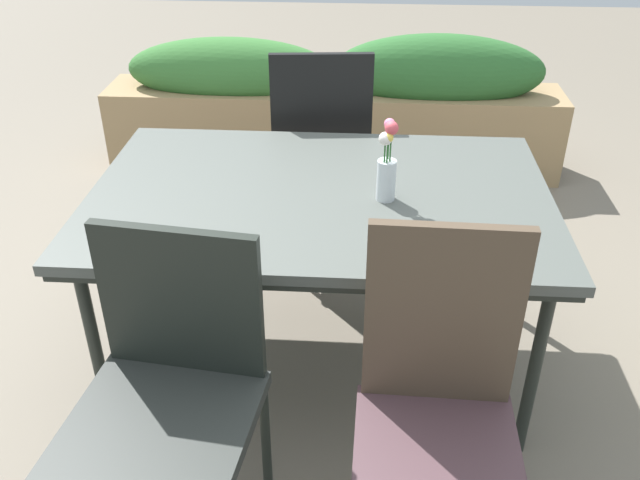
% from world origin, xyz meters
% --- Properties ---
extents(ground_plane, '(12.00, 12.00, 0.00)m').
position_xyz_m(ground_plane, '(0.00, 0.00, 0.00)').
color(ground_plane, '#756B5B').
extents(dining_table, '(1.53, 1.00, 0.71)m').
position_xyz_m(dining_table, '(0.06, -0.04, 0.67)').
color(dining_table, '#4C514C').
rests_on(dining_table, ground).
extents(chair_near_left, '(0.51, 0.51, 0.93)m').
position_xyz_m(chair_near_left, '(-0.28, -0.80, 0.54)').
color(chair_near_left, '#2C302C').
rests_on(chair_near_left, ground).
extents(chair_near_right, '(0.42, 0.42, 0.98)m').
position_xyz_m(chair_near_right, '(0.40, -0.80, 0.54)').
color(chair_near_right, '#50373C').
rests_on(chair_near_right, ground).
extents(chair_far_side, '(0.48, 0.48, 0.99)m').
position_xyz_m(chair_far_side, '(0.01, 0.72, 0.55)').
color(chair_far_side, black).
rests_on(chair_far_side, ground).
extents(flower_vase, '(0.06, 0.07, 0.27)m').
position_xyz_m(flower_vase, '(0.27, -0.08, 0.84)').
color(flower_vase, silver).
rests_on(flower_vase, dining_table).
extents(planter_box, '(2.58, 0.39, 0.80)m').
position_xyz_m(planter_box, '(0.03, 1.66, 0.38)').
color(planter_box, '#9E7F56').
rests_on(planter_box, ground).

